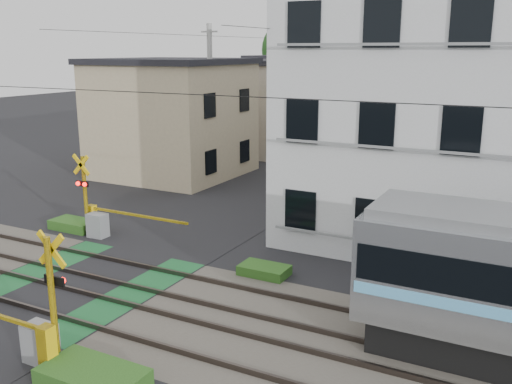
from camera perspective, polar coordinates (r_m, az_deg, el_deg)
The scene contains 11 objects.
ground at distance 17.92m, azimuth -17.43°, elevation -8.75°, with size 120.00×120.00×0.00m, color black.
track_bed at distance 17.91m, azimuth -17.44°, elevation -8.64°, with size 120.00×120.00×0.14m.
crossing_signal_near at distance 13.65m, azimuth -20.77°, elevation -13.19°, with size 4.74×0.65×3.09m.
crossing_signal_far at distance 21.86m, azimuth -15.67°, elevation -2.51°, with size 4.74×0.65×3.09m.
apartment_block at distance 21.36m, azimuth 18.26°, elevation 7.73°, with size 10.20×8.36×9.30m.
houses_row at distance 39.35m, azimuth 10.30°, elevation 8.72°, with size 22.07×31.35×6.80m.
tree_hill at distance 61.05m, azimuth 18.42°, elevation 12.32°, with size 40.00×13.23×11.80m.
catenary at distance 13.33m, azimuth 0.10°, elevation 0.82°, with size 60.00×5.04×7.00m.
utility_poles at distance 36.96m, azimuth 7.01°, elevation 9.81°, with size 7.90×42.00×8.00m.
pedestrian at distance 46.44m, azimuth 13.31°, elevation 6.37°, with size 0.61×0.40×1.68m, color #24252D.
weed_patches at distance 16.66m, azimuth -13.34°, elevation -9.55°, with size 10.25×8.80×0.40m.
Camera 1 is at (12.00, -11.47, 6.75)m, focal length 40.00 mm.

